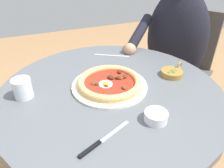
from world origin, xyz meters
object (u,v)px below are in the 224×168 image
ramekin_capers (156,116)px  diner_person (171,68)px  steak_knife (98,143)px  dining_table (111,116)px  fork_utensil (112,56)px  water_glass (23,89)px  olive_pan (172,73)px  cafe_chair_diner (179,61)px  pizza_on_plate (110,83)px

ramekin_capers → diner_person: diner_person is taller
steak_knife → ramekin_capers: bearing=6.5°
dining_table → fork_utensil: bearing=66.9°
water_glass → ramekin_capers: 0.49m
steak_knife → diner_person: size_ratio=0.16×
water_glass → ramekin_capers: bearing=-37.9°
water_glass → olive_pan: water_glass is taller
water_glass → diner_person: bearing=16.3°
fork_utensil → cafe_chair_diner: 0.60m
pizza_on_plate → ramekin_capers: size_ratio=4.03×
dining_table → olive_pan: olive_pan is taller
steak_knife → olive_pan: 0.50m
water_glass → steak_knife: (0.18, -0.33, -0.03)m
fork_utensil → dining_table: bearing=-113.1°
olive_pan → fork_utensil: (-0.17, 0.29, -0.01)m
cafe_chair_diner → water_glass: bearing=-161.9°
dining_table → diner_person: bearing=30.2°
steak_knife → olive_pan: size_ratio=1.59×
dining_table → steak_knife: size_ratio=4.83×
pizza_on_plate → ramekin_capers: (0.06, -0.25, 0.00)m
olive_pan → fork_utensil: bearing=120.3°
olive_pan → fork_utensil: olive_pan is taller
diner_person → cafe_chair_diner: diner_person is taller
olive_pan → fork_utensil: size_ratio=0.71×
dining_table → cafe_chair_diner: (0.68, 0.39, -0.04)m
pizza_on_plate → diner_person: diner_person is taller
diner_person → cafe_chair_diner: size_ratio=1.38×
olive_pan → diner_person: bearing=51.5°
ramekin_capers → cafe_chair_diner: 0.91m
olive_pan → cafe_chair_diner: (0.39, 0.40, -0.20)m
ramekin_capers → olive_pan: olive_pan is taller
dining_table → ramekin_capers: bearing=-74.9°
pizza_on_plate → olive_pan: 0.29m
water_glass → steak_knife: size_ratio=0.41×
steak_knife → cafe_chair_diner: size_ratio=0.21×
fork_utensil → olive_pan: bearing=-59.7°
steak_knife → ramekin_capers: 0.21m
dining_table → diner_person: size_ratio=0.75×
water_glass → olive_pan: bearing=-7.1°
pizza_on_plate → olive_pan: bearing=-3.9°
dining_table → pizza_on_plate: 0.17m
pizza_on_plate → olive_pan: size_ratio=2.62×
steak_knife → ramekin_capers: (0.21, 0.02, 0.01)m
water_glass → diner_person: 0.94m
ramekin_capers → diner_person: bearing=48.7°
steak_knife → olive_pan: olive_pan is taller
diner_person → fork_utensil: bearing=-174.5°
dining_table → olive_pan: bearing=-2.1°
diner_person → water_glass: bearing=-163.7°
pizza_on_plate → cafe_chair_diner: bearing=29.5°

